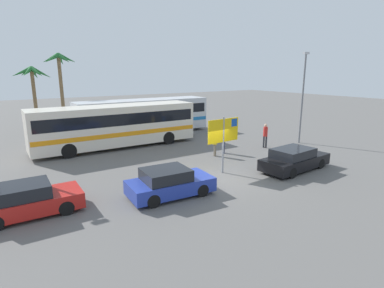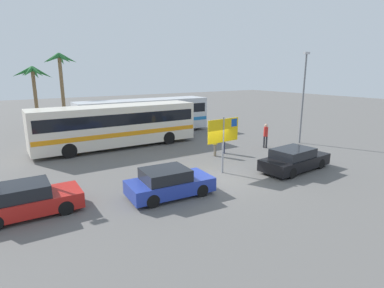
{
  "view_description": "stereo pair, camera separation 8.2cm",
  "coord_description": "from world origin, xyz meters",
  "px_view_note": "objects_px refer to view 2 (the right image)",
  "views": [
    {
      "loc": [
        -9.69,
        -12.17,
        5.62
      ],
      "look_at": [
        0.25,
        3.11,
        1.3
      ],
      "focal_mm": 28.58,
      "sensor_mm": 36.0,
      "label": 1
    },
    {
      "loc": [
        -9.62,
        -12.22,
        5.62
      ],
      "look_at": [
        0.25,
        3.11,
        1.3
      ],
      "focal_mm": 28.58,
      "sensor_mm": 36.0,
      "label": 2
    }
  ],
  "objects_px": {
    "ferry_sign": "(224,133)",
    "pedestrian_by_bus": "(224,138)",
    "pedestrian_crossing_lot": "(266,134)",
    "bus_front_coach": "(117,124)",
    "car_black": "(294,160)",
    "pedestrian_near_sign": "(215,142)",
    "car_red": "(27,200)",
    "bus_rear_coach": "(144,115)",
    "car_blue": "(169,183)"
  },
  "relations": [
    {
      "from": "bus_rear_coach",
      "to": "ferry_sign",
      "type": "relative_size",
      "value": 3.79
    },
    {
      "from": "car_blue",
      "to": "pedestrian_by_bus",
      "type": "height_order",
      "value": "pedestrian_by_bus"
    },
    {
      "from": "pedestrian_near_sign",
      "to": "car_red",
      "type": "bearing_deg",
      "value": 35.48
    },
    {
      "from": "bus_front_coach",
      "to": "ferry_sign",
      "type": "xyz_separation_m",
      "value": [
        2.98,
        -9.14,
        0.54
      ]
    },
    {
      "from": "car_red",
      "to": "pedestrian_crossing_lot",
      "type": "distance_m",
      "value": 16.49
    },
    {
      "from": "ferry_sign",
      "to": "pedestrian_crossing_lot",
      "type": "bearing_deg",
      "value": 20.11
    },
    {
      "from": "bus_front_coach",
      "to": "car_black",
      "type": "distance_m",
      "value": 13.0
    },
    {
      "from": "pedestrian_by_bus",
      "to": "car_black",
      "type": "bearing_deg",
      "value": -42.04
    },
    {
      "from": "car_black",
      "to": "pedestrian_near_sign",
      "type": "xyz_separation_m",
      "value": [
        -2.05,
        4.95,
        0.36
      ]
    },
    {
      "from": "ferry_sign",
      "to": "car_black",
      "type": "height_order",
      "value": "ferry_sign"
    },
    {
      "from": "bus_rear_coach",
      "to": "car_blue",
      "type": "height_order",
      "value": "bus_rear_coach"
    },
    {
      "from": "car_blue",
      "to": "pedestrian_near_sign",
      "type": "bearing_deg",
      "value": 39.67
    },
    {
      "from": "ferry_sign",
      "to": "car_blue",
      "type": "distance_m",
      "value": 4.72
    },
    {
      "from": "car_red",
      "to": "pedestrian_by_bus",
      "type": "xyz_separation_m",
      "value": [
        12.62,
        3.27,
        0.43
      ]
    },
    {
      "from": "ferry_sign",
      "to": "pedestrian_near_sign",
      "type": "relative_size",
      "value": 1.89
    },
    {
      "from": "car_black",
      "to": "ferry_sign",
      "type": "bearing_deg",
      "value": 148.88
    },
    {
      "from": "car_red",
      "to": "pedestrian_crossing_lot",
      "type": "relative_size",
      "value": 2.15
    },
    {
      "from": "pedestrian_crossing_lot",
      "to": "bus_front_coach",
      "type": "bearing_deg",
      "value": 107.73
    },
    {
      "from": "bus_rear_coach",
      "to": "car_black",
      "type": "distance_m",
      "value": 14.9
    },
    {
      "from": "car_blue",
      "to": "pedestrian_by_bus",
      "type": "xyz_separation_m",
      "value": [
        6.93,
        4.62,
        0.43
      ]
    },
    {
      "from": "car_blue",
      "to": "ferry_sign",
      "type": "bearing_deg",
      "value": 20.56
    },
    {
      "from": "car_red",
      "to": "car_blue",
      "type": "height_order",
      "value": "same"
    },
    {
      "from": "pedestrian_near_sign",
      "to": "pedestrian_by_bus",
      "type": "distance_m",
      "value": 1.03
    },
    {
      "from": "ferry_sign",
      "to": "pedestrian_near_sign",
      "type": "bearing_deg",
      "value": 56.28
    },
    {
      "from": "bus_rear_coach",
      "to": "car_red",
      "type": "relative_size",
      "value": 3.08
    },
    {
      "from": "bus_rear_coach",
      "to": "car_black",
      "type": "relative_size",
      "value": 2.58
    },
    {
      "from": "bus_rear_coach",
      "to": "pedestrian_crossing_lot",
      "type": "distance_m",
      "value": 11.24
    },
    {
      "from": "pedestrian_by_bus",
      "to": "pedestrian_crossing_lot",
      "type": "height_order",
      "value": "pedestrian_crossing_lot"
    },
    {
      "from": "bus_front_coach",
      "to": "car_red",
      "type": "distance_m",
      "value": 11.48
    },
    {
      "from": "pedestrian_crossing_lot",
      "to": "bus_rear_coach",
      "type": "bearing_deg",
      "value": 80.85
    },
    {
      "from": "pedestrian_by_bus",
      "to": "bus_front_coach",
      "type": "bearing_deg",
      "value": 170.9
    },
    {
      "from": "bus_rear_coach",
      "to": "pedestrian_by_bus",
      "type": "distance_m",
      "value": 9.55
    },
    {
      "from": "bus_front_coach",
      "to": "pedestrian_by_bus",
      "type": "xyz_separation_m",
      "value": [
        5.7,
        -5.82,
        -0.72
      ]
    },
    {
      "from": "car_blue",
      "to": "bus_front_coach",
      "type": "bearing_deg",
      "value": 86.77
    },
    {
      "from": "car_black",
      "to": "pedestrian_by_bus",
      "type": "bearing_deg",
      "value": 97.05
    },
    {
      "from": "car_red",
      "to": "bus_rear_coach",
      "type": "bearing_deg",
      "value": 50.2
    },
    {
      "from": "car_blue",
      "to": "pedestrian_crossing_lot",
      "type": "relative_size",
      "value": 2.19
    },
    {
      "from": "bus_rear_coach",
      "to": "pedestrian_near_sign",
      "type": "relative_size",
      "value": 7.15
    },
    {
      "from": "bus_rear_coach",
      "to": "pedestrian_crossing_lot",
      "type": "relative_size",
      "value": 6.62
    },
    {
      "from": "ferry_sign",
      "to": "pedestrian_by_bus",
      "type": "xyz_separation_m",
      "value": [
        2.72,
        3.32,
        -1.26
      ]
    },
    {
      "from": "bus_rear_coach",
      "to": "ferry_sign",
      "type": "bearing_deg",
      "value": -93.91
    },
    {
      "from": "bus_rear_coach",
      "to": "car_red",
      "type": "height_order",
      "value": "bus_rear_coach"
    },
    {
      "from": "ferry_sign",
      "to": "car_blue",
      "type": "xyz_separation_m",
      "value": [
        -4.22,
        -1.29,
        -1.69
      ]
    },
    {
      "from": "car_red",
      "to": "ferry_sign",
      "type": "bearing_deg",
      "value": 0.36
    },
    {
      "from": "ferry_sign",
      "to": "pedestrian_by_bus",
      "type": "height_order",
      "value": "ferry_sign"
    },
    {
      "from": "car_black",
      "to": "car_red",
      "type": "height_order",
      "value": "same"
    },
    {
      "from": "car_black",
      "to": "pedestrian_crossing_lot",
      "type": "xyz_separation_m",
      "value": [
        2.56,
        4.77,
        0.45
      ]
    },
    {
      "from": "bus_rear_coach",
      "to": "pedestrian_by_bus",
      "type": "height_order",
      "value": "bus_rear_coach"
    },
    {
      "from": "pedestrian_near_sign",
      "to": "car_blue",
      "type": "bearing_deg",
      "value": 57.23
    },
    {
      "from": "bus_front_coach",
      "to": "pedestrian_crossing_lot",
      "type": "relative_size",
      "value": 6.62
    }
  ]
}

